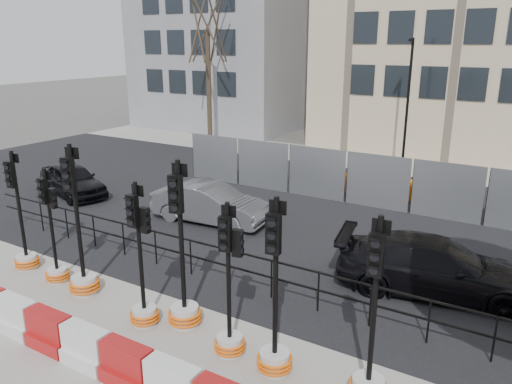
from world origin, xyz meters
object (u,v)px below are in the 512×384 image
Objects in this scene: traffic_signal_h at (369,365)px; car_a at (72,180)px; traffic_signal_d at (143,292)px; car_c at (435,267)px; traffic_signal_a at (24,246)px.

traffic_signal_h is 14.88m from car_a.
traffic_signal_d is 0.65× the size of car_c.
traffic_signal_d is 0.96× the size of traffic_signal_h.
traffic_signal_h reaches higher than car_c.
traffic_signal_h is at bearing 1.50° from traffic_signal_d.
traffic_signal_a is at bearing 174.18° from traffic_signal_d.
traffic_signal_a is 0.65× the size of car_c.
traffic_signal_a is 10.55m from car_c.
car_c is (9.64, 4.28, 0.01)m from traffic_signal_a.
traffic_signal_h is 0.67× the size of car_c.
car_a is at bearing 122.98° from traffic_signal_a.
traffic_signal_d is at bearing 122.41° from car_c.
traffic_signal_h is at bearing -8.57° from traffic_signal_a.
traffic_signal_d is 4.91m from traffic_signal_h.
car_a is at bearing 147.53° from traffic_signal_d.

